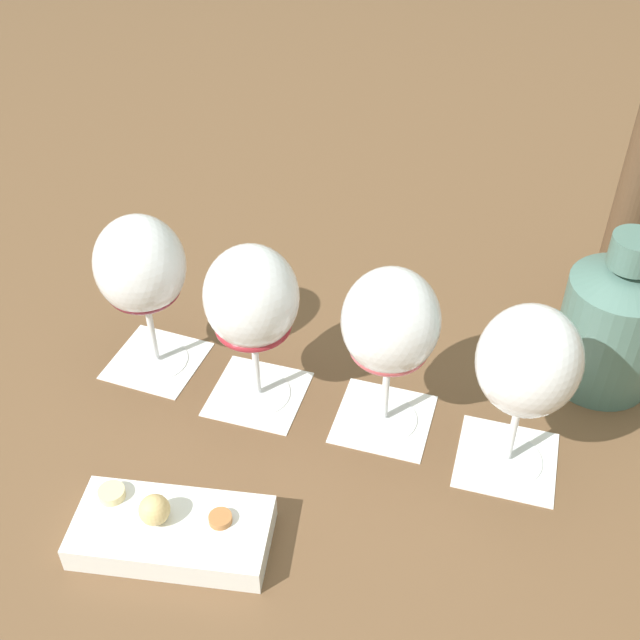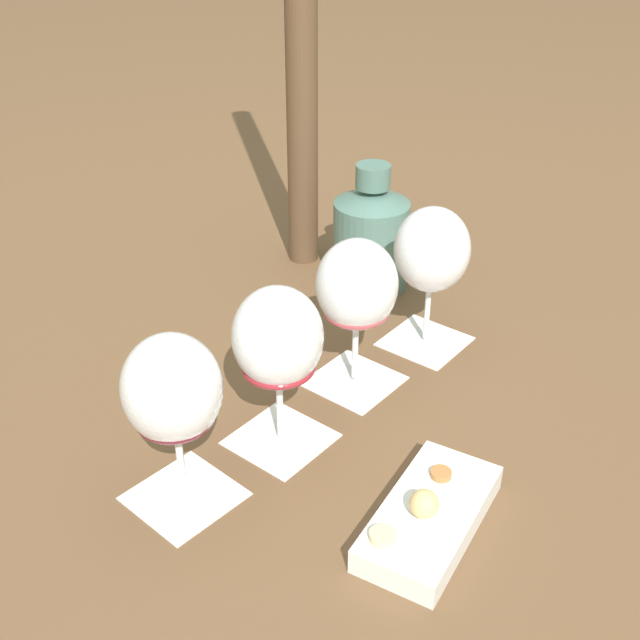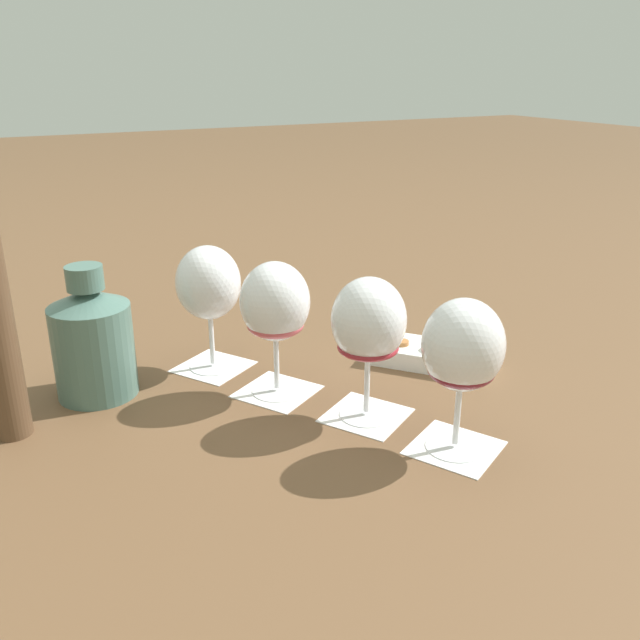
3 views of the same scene
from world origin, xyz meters
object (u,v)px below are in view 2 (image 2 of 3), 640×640
(wine_glass_2, at_px, (278,343))
(wine_glass_3, at_px, (173,396))
(umbrella_pole, at_px, (301,14))
(ceramic_vase, at_px, (371,235))
(snack_dish, at_px, (429,516))
(wine_glass_0, at_px, (432,256))
(wine_glass_1, at_px, (357,291))

(wine_glass_2, xyz_separation_m, wine_glass_3, (0.12, 0.05, -0.00))
(wine_glass_3, relative_size, umbrella_pole, 0.26)
(wine_glass_3, xyz_separation_m, ceramic_vase, (-0.35, -0.35, -0.05))
(wine_glass_3, bearing_deg, snack_dish, 150.39)
(wine_glass_0, height_order, umbrella_pole, umbrella_pole)
(wine_glass_2, relative_size, snack_dish, 1.00)
(wine_glass_0, height_order, ceramic_vase, wine_glass_0)
(wine_glass_0, bearing_deg, umbrella_pole, -75.82)
(wine_glass_1, xyz_separation_m, ceramic_vase, (-0.11, -0.22, -0.05))
(wine_glass_1, xyz_separation_m, umbrella_pole, (-0.05, -0.34, 0.24))
(umbrella_pole, bearing_deg, snack_dish, 83.14)
(wine_glass_0, xyz_separation_m, wine_glass_3, (0.36, 0.18, 0.00))
(wine_glass_0, height_order, wine_glass_3, same)
(umbrella_pole, bearing_deg, wine_glass_2, 68.21)
(snack_dish, xyz_separation_m, umbrella_pole, (-0.07, -0.59, 0.35))
(wine_glass_2, xyz_separation_m, umbrella_pole, (-0.17, -0.42, 0.24))
(wine_glass_0, relative_size, umbrella_pole, 0.26)
(wine_glass_2, bearing_deg, wine_glass_0, -151.83)
(wine_glass_3, distance_m, ceramic_vase, 0.50)
(wine_glass_1, distance_m, wine_glass_2, 0.14)
(wine_glass_3, height_order, snack_dish, wine_glass_3)
(ceramic_vase, xyz_separation_m, umbrella_pole, (0.06, -0.12, 0.29))
(ceramic_vase, bearing_deg, umbrella_pole, -61.06)
(wine_glass_1, height_order, ceramic_vase, wine_glass_1)
(ceramic_vase, relative_size, snack_dish, 0.99)
(wine_glass_0, xyz_separation_m, snack_dish, (0.14, 0.30, -0.11))
(wine_glass_1, relative_size, ceramic_vase, 1.01)
(wine_glass_1, distance_m, snack_dish, 0.28)
(wine_glass_1, relative_size, wine_glass_3, 1.00)
(wine_glass_0, distance_m, wine_glass_1, 0.13)
(wine_glass_3, xyz_separation_m, umbrella_pole, (-0.29, -0.47, 0.24))
(ceramic_vase, bearing_deg, wine_glass_0, 92.82)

